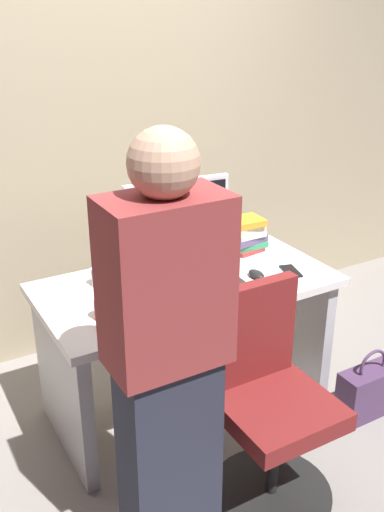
{
  "coord_description": "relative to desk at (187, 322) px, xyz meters",
  "views": [
    {
      "loc": [
        -1.23,
        -2.21,
        1.96
      ],
      "look_at": [
        0.0,
        -0.05,
        0.88
      ],
      "focal_mm": 41.0,
      "sensor_mm": 36.0,
      "label": 1
    }
  ],
  "objects": [
    {
      "name": "ground_plane",
      "position": [
        0.0,
        0.0,
        -0.5
      ],
      "size": [
        9.0,
        9.0,
        0.0
      ],
      "primitive_type": "plane",
      "color": "gray"
    },
    {
      "name": "wall_back",
      "position": [
        0.0,
        0.93,
        1.0
      ],
      "size": [
        6.4,
        0.1,
        3.0
      ],
      "primitive_type": "cube",
      "color": "tan",
      "rests_on": "ground"
    },
    {
      "name": "desk",
      "position": [
        0.0,
        0.0,
        0.0
      ],
      "size": [
        1.42,
        0.73,
        0.73
      ],
      "color": "white",
      "rests_on": "ground"
    },
    {
      "name": "office_chair",
      "position": [
        0.01,
        -0.67,
        -0.07
      ],
      "size": [
        0.52,
        0.52,
        0.94
      ],
      "color": "black",
      "rests_on": "ground"
    },
    {
      "name": "person_at_desk",
      "position": [
        -0.48,
        -0.72,
        0.34
      ],
      "size": [
        0.4,
        0.24,
        1.64
      ],
      "color": "#262838",
      "rests_on": "ground"
    },
    {
      "name": "monitor",
      "position": [
        0.04,
        0.17,
        0.48
      ],
      "size": [
        0.54,
        0.16,
        0.46
      ],
      "color": "silver",
      "rests_on": "desk"
    },
    {
      "name": "keyboard",
      "position": [
        0.01,
        -0.12,
        0.24
      ],
      "size": [
        0.43,
        0.14,
        0.02
      ],
      "primitive_type": "cube",
      "rotation": [
        0.0,
        0.0,
        -0.03
      ],
      "color": "#262626",
      "rests_on": "desk"
    },
    {
      "name": "mouse",
      "position": [
        0.31,
        -0.13,
        0.24
      ],
      "size": [
        0.06,
        0.1,
        0.03
      ],
      "primitive_type": "ellipsoid",
      "color": "black",
      "rests_on": "desk"
    },
    {
      "name": "cup_near_keyboard",
      "position": [
        -0.49,
        -0.14,
        0.27
      ],
      "size": [
        0.07,
        0.07,
        0.09
      ],
      "primitive_type": "cylinder",
      "color": "#D84C3F",
      "rests_on": "desk"
    },
    {
      "name": "cup_by_monitor",
      "position": [
        -0.38,
        0.17,
        0.27
      ],
      "size": [
        0.07,
        0.07,
        0.09
      ],
      "primitive_type": "cylinder",
      "color": "silver",
      "rests_on": "desk"
    },
    {
      "name": "book_stack",
      "position": [
        0.46,
        0.17,
        0.32
      ],
      "size": [
        0.22,
        0.17,
        0.18
      ],
      "color": "red",
      "rests_on": "desk"
    },
    {
      "name": "cell_phone",
      "position": [
        0.5,
        -0.17,
        0.23
      ],
      "size": [
        0.11,
        0.16,
        0.01
      ],
      "primitive_type": "cube",
      "rotation": [
        0.0,
        0.0,
        -0.28
      ],
      "color": "black",
      "rests_on": "desk"
    },
    {
      "name": "handbag",
      "position": [
        0.78,
        -0.52,
        -0.37
      ],
      "size": [
        0.34,
        0.14,
        0.38
      ],
      "color": "#4C3356",
      "rests_on": "ground"
    }
  ]
}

